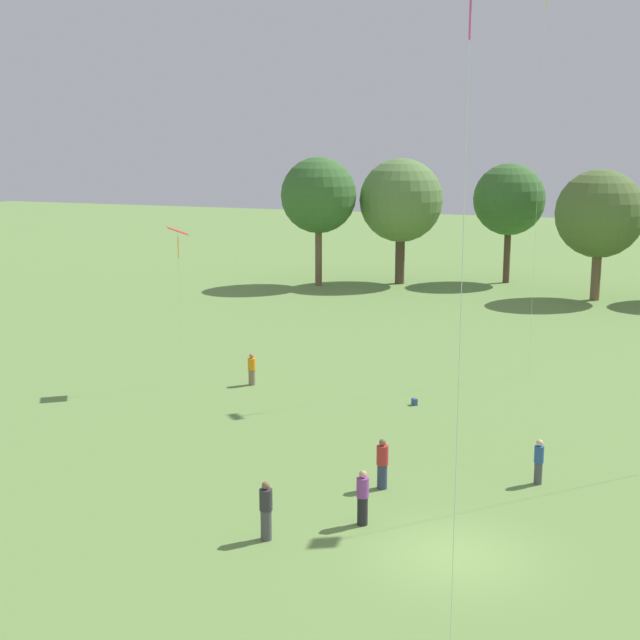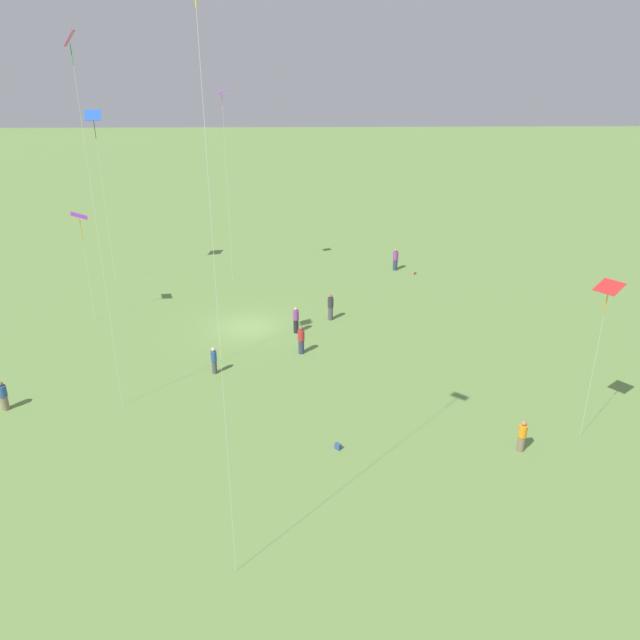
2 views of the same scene
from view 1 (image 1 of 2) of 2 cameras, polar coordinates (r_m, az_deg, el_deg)
ground_plane at (r=26.83m, az=8.53°, el=-14.65°), size 240.00×240.00×0.00m
tree_0 at (r=73.17m, az=-0.10°, el=7.97°), size 6.18×6.18×10.52m
tree_1 at (r=74.43m, az=5.20°, el=7.61°), size 6.89×6.89×10.40m
tree_2 at (r=76.20m, az=12.02°, el=7.54°), size 5.96×5.96×9.98m
tree_3 at (r=69.37m, az=17.46°, el=6.49°), size 6.53×6.53×9.74m
person_0 at (r=43.67m, az=-4.39°, el=-3.17°), size 0.53×0.53×1.57m
person_1 at (r=32.15m, az=13.82°, el=-8.79°), size 0.47×0.47×1.62m
person_3 at (r=28.12m, az=2.74°, el=-11.29°), size 0.41×0.41×1.78m
person_4 at (r=27.15m, az=-3.48°, el=-12.09°), size 0.45×0.45×1.83m
person_6 at (r=30.90m, az=4.01°, el=-9.18°), size 0.56×0.56×1.78m
kite_2 at (r=43.09m, az=-9.09°, el=5.39°), size 1.35×1.36×7.72m
kite_4 at (r=15.13m, az=9.51°, el=16.25°), size 0.79×0.81×14.36m
picnic_bag_1 at (r=40.66m, az=6.06°, el=-5.22°), size 0.33×0.33×0.30m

